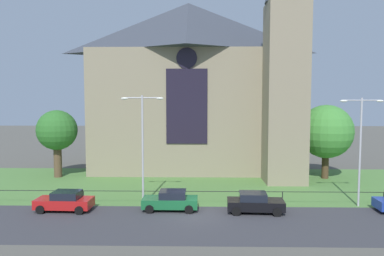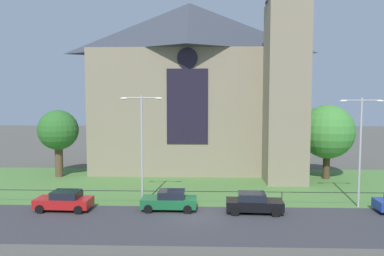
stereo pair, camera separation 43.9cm
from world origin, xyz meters
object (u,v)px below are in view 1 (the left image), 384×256
tree_left_far (57,131)px  streetlamp_far (361,138)px  church_building (195,84)px  tree_right_far (326,132)px  streetlamp_near (143,136)px  parked_car_black (255,203)px  parked_car_green (171,200)px  parked_car_red (65,201)px

tree_left_far → streetlamp_far: streetlamp_far is taller
church_building → tree_left_far: size_ratio=3.56×
tree_right_far → streetlamp_near: streetlamp_near is taller
tree_right_far → streetlamp_near: bearing=-149.8°
parked_car_black → parked_car_green: bearing=178.5°
parked_car_red → streetlamp_near: bearing=-161.6°
streetlamp_far → parked_car_black: (-8.47, -1.83, -4.69)m
tree_right_far → parked_car_black: bearing=-127.2°
church_building → parked_car_black: (4.75, -17.80, -9.53)m
tree_right_far → streetlamp_far: 10.49m
tree_left_far → parked_car_black: (19.58, -12.37, -4.29)m
church_building → streetlamp_near: (-3.92, -15.97, -4.73)m
streetlamp_far → tree_left_far: bearing=159.4°
church_building → parked_car_red: 22.26m
tree_left_far → parked_car_red: 13.95m
streetlamp_near → parked_car_black: size_ratio=2.05×
streetlamp_near → streetlamp_far: bearing=0.0°
church_building → parked_car_black: bearing=-75.1°
streetlamp_far → parked_car_red: (-22.87, -1.68, -4.69)m
church_building → streetlamp_near: church_building is taller
tree_right_far → parked_car_green: 20.06m
tree_left_far → parked_car_black: tree_left_far is taller
tree_right_far → streetlamp_near: 20.80m
tree_right_far → parked_car_green: tree_right_far is taller
parked_car_red → parked_car_green: 8.06m
church_building → tree_right_far: 15.99m
tree_right_far → streetlamp_far: (-0.84, -10.45, 0.42)m
streetlamp_near → church_building: bearing=76.2°
streetlamp_far → tree_right_far: bearing=85.4°
parked_car_black → church_building: bearing=107.8°
tree_left_far → parked_car_red: bearing=-67.1°
church_building → tree_right_far: bearing=-21.4°
streetlamp_near → streetlamp_far: (17.14, 0.00, -0.11)m
streetlamp_near → parked_car_green: 5.50m
streetlamp_near → parked_car_red: (-5.73, -1.68, -4.80)m
parked_car_red → parked_car_green: (8.05, 0.34, 0.00)m
church_building → streetlamp_near: 17.11m
streetlamp_far → parked_car_red: size_ratio=2.02×
tree_right_far → parked_car_black: tree_right_far is taller
tree_left_far → streetlamp_near: bearing=-44.1°
streetlamp_far → church_building: bearing=129.6°
streetlamp_near → parked_car_red: streetlamp_near is taller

